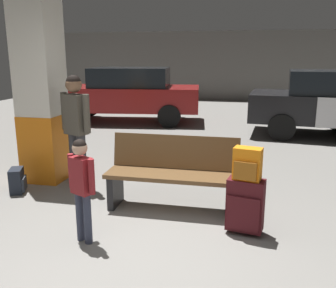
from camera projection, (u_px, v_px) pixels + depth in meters
ground_plane at (190, 157)px, 7.11m from camera, size 18.00×18.00×0.10m
garage_back_wall at (224, 66)px, 15.18m from camera, size 18.00×0.12×2.80m
structural_pillar at (41, 87)px, 5.36m from camera, size 0.57×0.57×2.83m
bench at (173, 174)px, 4.53m from camera, size 1.60×0.54×0.89m
suitcase at (245, 205)px, 3.89m from camera, size 0.41×0.29×0.60m
backpack_bright at (247, 164)px, 3.78m from camera, size 0.31×0.24×0.34m
child at (82, 180)px, 3.64m from camera, size 0.34×0.27×1.08m
adult at (76, 119)px, 5.12m from camera, size 0.51×0.30×1.60m
backpack_dark_floor at (17, 181)px, 5.10m from camera, size 0.28×0.32×0.34m
parked_car_far at (127, 93)px, 10.38m from camera, size 4.29×2.22×1.51m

